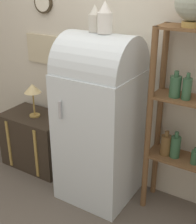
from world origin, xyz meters
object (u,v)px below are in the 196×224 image
(vase_left, at_px, (95,19))
(refrigerator, at_px, (100,117))
(globe, at_px, (193,3))
(vase_center, at_px, (105,18))
(desk_lamp, at_px, (33,90))
(suitcase_trunk, at_px, (37,140))

(vase_left, bearing_deg, refrigerator, -9.05)
(globe, height_order, vase_center, globe)
(refrigerator, distance_m, globe, 1.18)
(globe, height_order, desk_lamp, globe)
(refrigerator, distance_m, vase_center, 0.84)
(vase_center, bearing_deg, vase_left, 169.50)
(suitcase_trunk, xyz_separation_m, desk_lamp, (0.02, -0.01, 0.58))
(globe, relative_size, desk_lamp, 0.83)
(refrigerator, xyz_separation_m, desk_lamp, (-0.82, 0.04, 0.07))
(refrigerator, distance_m, vase_left, 0.82)
(globe, height_order, vase_left, globe)
(suitcase_trunk, height_order, vase_center, vase_center)
(vase_left, height_order, desk_lamp, vase_left)
(refrigerator, relative_size, suitcase_trunk, 2.18)
(suitcase_trunk, height_order, globe, globe)
(suitcase_trunk, distance_m, globe, 2.11)
(globe, bearing_deg, vase_center, -168.17)
(globe, distance_m, vase_center, 0.65)
(suitcase_trunk, distance_m, desk_lamp, 0.58)
(suitcase_trunk, relative_size, globe, 2.38)
(globe, xyz_separation_m, vase_left, (-0.72, -0.11, -0.15))
(suitcase_trunk, distance_m, vase_left, 1.54)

